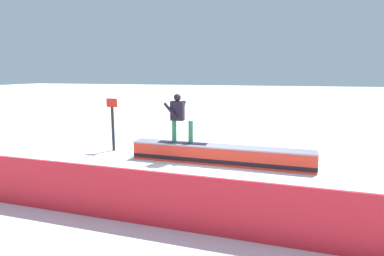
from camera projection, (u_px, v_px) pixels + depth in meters
name	position (u px, v px, depth m)	size (l,w,h in m)	color
ground_plane	(220.00, 164.00, 9.45)	(120.00, 120.00, 0.00)	white
grind_box	(220.00, 156.00, 9.40)	(5.53, 0.74, 0.57)	red
snowboarder	(179.00, 117.00, 9.58)	(1.55, 0.43, 1.53)	black
safety_fence	(175.00, 202.00, 5.41)	(13.65, 0.06, 1.02)	red
trail_marker	(113.00, 123.00, 10.92)	(0.40, 0.10, 1.85)	#262628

